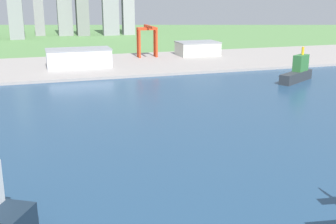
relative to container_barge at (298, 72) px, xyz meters
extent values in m
plane|color=#59884B|center=(-141.02, -64.09, -8.07)|extent=(2400.00, 2400.00, 0.00)
cube|color=navy|center=(-141.02, -124.09, -7.99)|extent=(840.00, 360.00, 0.15)
cube|color=#9B948F|center=(-141.02, 125.91, -6.82)|extent=(840.00, 140.00, 2.50)
cube|color=#2D3338|center=(-2.12, -1.29, -3.79)|extent=(42.51, 30.76, 8.24)
cube|color=#337238|center=(4.09, 2.49, 7.20)|extent=(17.57, 14.79, 13.74)
cylinder|color=yellow|center=(5.98, 3.64, 17.37)|extent=(2.18, 2.18, 6.59)
cube|color=red|center=(-100.84, 154.67, 9.73)|extent=(2.20, 2.20, 30.60)
cube|color=red|center=(-81.16, 154.67, 9.73)|extent=(2.20, 2.20, 30.60)
cube|color=red|center=(-100.84, 162.67, 9.73)|extent=(2.20, 2.20, 30.60)
cube|color=red|center=(-81.16, 162.67, 9.73)|extent=(2.20, 2.20, 30.60)
cube|color=red|center=(-91.00, 158.67, 26.43)|extent=(22.08, 10.00, 2.80)
cube|color=red|center=(-91.00, 149.31, 29.23)|extent=(2.60, 37.44, 2.60)
cube|color=silver|center=(-172.06, 113.64, 2.96)|extent=(61.07, 28.99, 17.05)
cube|color=gray|center=(-172.06, 113.64, 12.09)|extent=(62.29, 29.57, 1.20)
cube|color=silver|center=(-30.55, 156.77, 1.73)|extent=(46.44, 31.89, 14.59)
cube|color=gray|center=(-30.55, 156.77, 9.62)|extent=(47.37, 32.53, 1.20)
cube|color=gray|center=(-201.26, 485.21, 33.88)|extent=(16.74, 19.67, 83.88)
cube|color=gray|center=(-158.02, 471.62, 49.04)|extent=(24.84, 21.07, 114.21)
cube|color=gray|center=(-128.52, 463.14, 33.41)|extent=(20.79, 26.26, 82.96)
cube|color=gray|center=(-80.59, 451.91, 50.54)|extent=(27.92, 14.28, 117.21)
camera|label=1|loc=(-212.06, -307.42, 65.14)|focal=45.32mm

